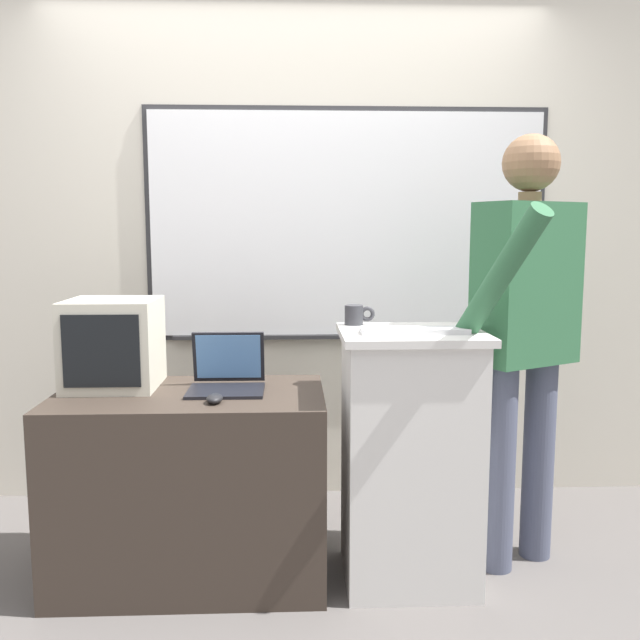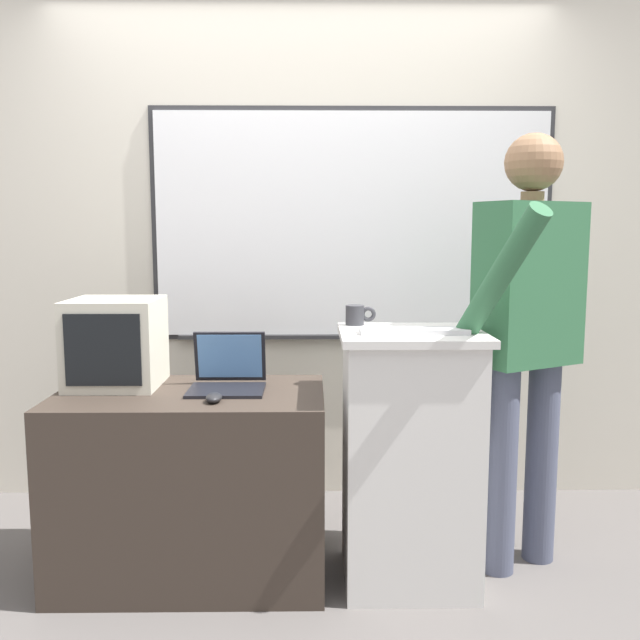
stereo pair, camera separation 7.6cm
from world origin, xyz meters
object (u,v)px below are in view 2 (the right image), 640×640
side_desk (193,482)px  coffee_mug (356,315)px  computer_mouse_by_laptop (214,398)px  laptop (228,373)px  wireless_keyboard (414,331)px  person_presenter (528,322)px  lectern_podium (409,457)px  crt_monitor (116,343)px

side_desk → coffee_mug: coffee_mug is taller
side_desk → computer_mouse_by_laptop: computer_mouse_by_laptop is taller
side_desk → coffee_mug: size_ratio=8.55×
side_desk → computer_mouse_by_laptop: (0.12, -0.17, 0.39)m
laptop → computer_mouse_by_laptop: bearing=-96.5°
wireless_keyboard → person_presenter: bearing=18.8°
coffee_mug → side_desk: bearing=-171.5°
lectern_podium → wireless_keyboard: (-0.00, -0.06, 0.51)m
lectern_podium → side_desk: bearing=175.1°
crt_monitor → computer_mouse_by_laptop: bearing=-32.5°
laptop → computer_mouse_by_laptop: 0.24m
coffee_mug → wireless_keyboard: bearing=-49.7°
person_presenter → lectern_podium: bearing=164.8°
person_presenter → coffee_mug: size_ratio=14.26×
lectern_podium → person_presenter: size_ratio=0.57×
person_presenter → computer_mouse_by_laptop: 1.27m
wireless_keyboard → crt_monitor: (-1.19, 0.25, -0.08)m
side_desk → laptop: (0.14, 0.06, 0.44)m
laptop → computer_mouse_by_laptop: laptop is taller
computer_mouse_by_laptop → crt_monitor: bearing=147.5°
coffee_mug → laptop: bearing=-176.0°
wireless_keyboard → computer_mouse_by_laptop: bearing=-177.6°
person_presenter → crt_monitor: size_ratio=4.89×
lectern_podium → person_presenter: person_presenter is taller
wireless_keyboard → coffee_mug: size_ratio=3.28×
lectern_podium → crt_monitor: size_ratio=2.79×
side_desk → person_presenter: bearing=1.2°
laptop → coffee_mug: coffee_mug is taller
person_presenter → laptop: 1.22m
laptop → wireless_keyboard: (0.72, -0.20, 0.20)m
lectern_podium → computer_mouse_by_laptop: 0.80m
lectern_podium → coffee_mug: size_ratio=8.13×
crt_monitor → side_desk: bearing=-19.3°
coffee_mug → person_presenter: bearing=-6.0°
person_presenter → crt_monitor: (-1.67, 0.08, -0.09)m
lectern_podium → laptop: 0.80m
wireless_keyboard → computer_mouse_by_laptop: wireless_keyboard is taller
lectern_podium → coffee_mug: (-0.20, 0.17, 0.54)m
side_desk → coffee_mug: (0.67, 0.10, 0.67)m
computer_mouse_by_laptop → coffee_mug: (0.55, 0.27, 0.28)m
side_desk → crt_monitor: size_ratio=2.93×
person_presenter → laptop: person_presenter is taller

